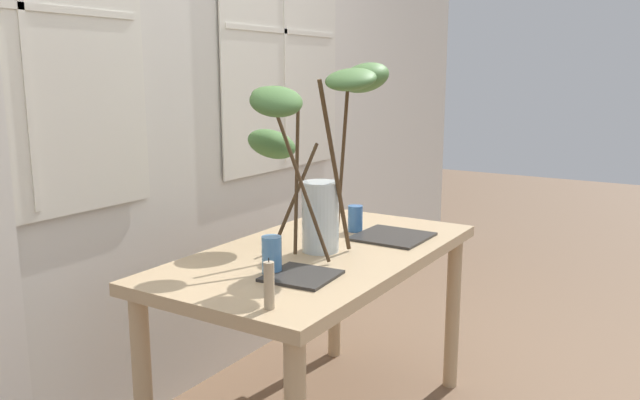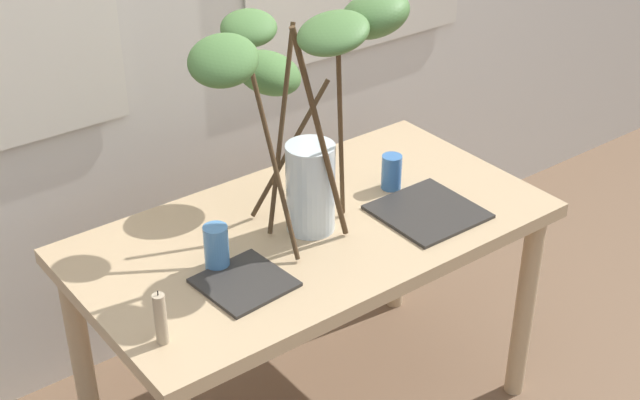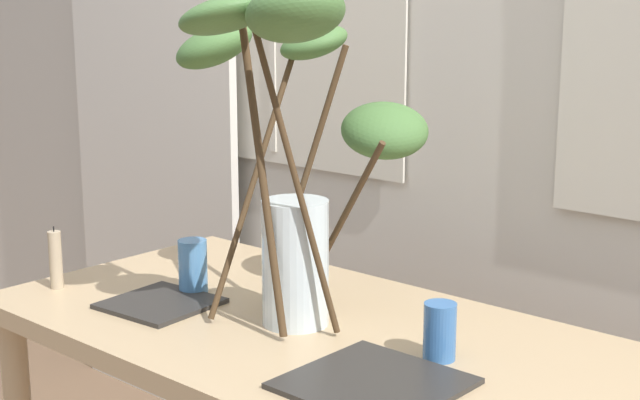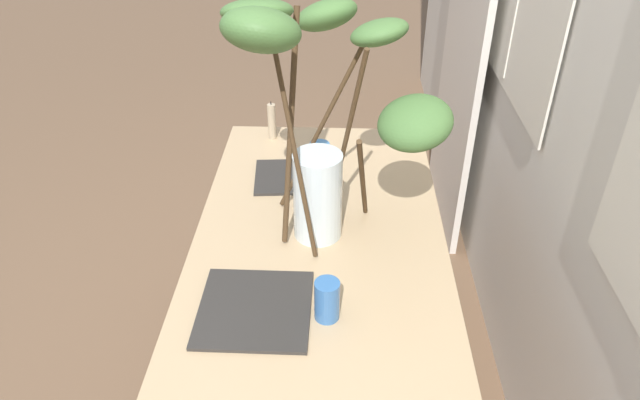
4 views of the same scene
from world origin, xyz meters
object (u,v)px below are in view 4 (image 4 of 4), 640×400
Objects in this scene: plate_square_left at (287,177)px; plate_square_right at (255,309)px; vase_with_branches at (329,108)px; dining_table at (320,261)px; drinking_glass_blue_left at (320,160)px; drinking_glass_blue_right at (327,300)px; pillar_candle at (272,121)px.

plate_square_left is 0.77× the size of plate_square_right.
dining_table is at bearing -41.47° from vase_with_branches.
drinking_glass_blue_right is (0.65, 0.04, -0.01)m from drinking_glass_blue_left.
plate_square_right is 0.91m from pillar_candle.
dining_table is at bearing -174.68° from drinking_glass_blue_right.
pillar_candle is at bearing -144.97° from drinking_glass_blue_left.
plate_square_right is (0.34, -0.17, -0.39)m from vase_with_branches.
plate_square_right is at bearing -25.67° from dining_table.
vase_with_branches is at bearing 21.43° from pillar_candle.
drinking_glass_blue_right is at bearing 14.10° from pillar_candle.
plate_square_left and plate_square_right have the same top height.
pillar_candle reaches higher than plate_square_left.
drinking_glass_blue_left is 0.12m from plate_square_left.
drinking_glass_blue_right is 0.74× the size of pillar_candle.
plate_square_right is (-0.01, -0.18, -0.05)m from drinking_glass_blue_right.
plate_square_right is (0.31, -0.15, 0.10)m from dining_table.
drinking_glass_blue_right is at bearing 1.30° from vase_with_branches.
drinking_glass_blue_right reaches higher than plate_square_left.
pillar_candle is (-0.57, -0.22, -0.33)m from vase_with_branches.
dining_table is 0.50m from vase_with_branches.
vase_with_branches reaches higher than drinking_glass_blue_right.
drinking_glass_blue_left reaches higher than dining_table.
drinking_glass_blue_left is 0.66m from drinking_glass_blue_right.
dining_table is 0.37m from drinking_glass_blue_left.
plate_square_left is (-0.29, -0.14, -0.39)m from vase_with_branches.
plate_square_right is at bearing -12.14° from drinking_glass_blue_left.
dining_table is 6.35× the size of plate_square_left.
drinking_glass_blue_right is 0.95m from pillar_candle.
vase_with_branches is at bearing 6.67° from drinking_glass_blue_left.
dining_table is 4.91× the size of plate_square_right.
dining_table is 12.46× the size of drinking_glass_blue_right.
drinking_glass_blue_right is at bearing 3.78° from drinking_glass_blue_left.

